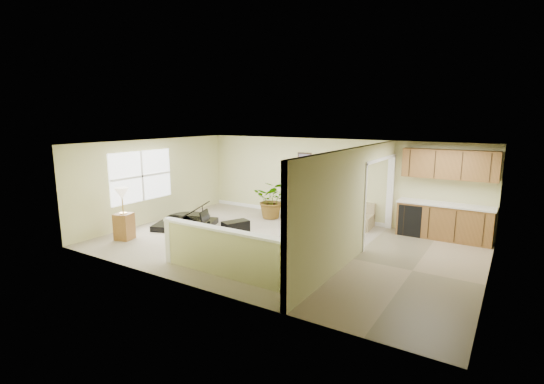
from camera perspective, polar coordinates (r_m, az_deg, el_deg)
The scene contains 20 objects.
floor at distance 9.91m, azimuth 1.48°, elevation -7.69°, with size 9.00×9.00×0.00m, color tan.
back_wall at distance 12.22m, azimuth 8.71°, elevation 1.77°, with size 9.00×0.04×2.50m, color beige.
front_wall at distance 7.24m, azimuth -10.72°, elevation -4.54°, with size 9.00×0.04×2.50m, color beige.
left_wall at distance 12.46m, azimuth -16.60°, elevation 1.61°, with size 0.04×6.00×2.50m, color beige.
right_wall at distance 8.31m, azimuth 29.34°, elevation -3.76°, with size 0.04×6.00×2.50m, color beige.
ceiling at distance 9.42m, azimuth 1.56°, elevation 6.89°, with size 9.00×6.00×0.04m, color silver.
kitchen_vinyl at distance 8.83m, azimuth 19.68°, elevation -10.67°, with size 2.70×6.00×0.01m, color tan.
interior_partition at distance 9.07m, azimuth 12.19°, elevation -1.69°, with size 0.18×5.99×2.50m.
pony_half_wall at distance 7.91m, azimuth -6.65°, elevation -8.64°, with size 3.42×0.22×1.00m.
left_window at distance 12.10m, azimuth -18.37°, elevation 2.20°, with size 0.05×2.15×1.45m, color white.
wall_art_left at distance 12.54m, azimuth 4.72°, elevation 4.38°, with size 0.48×0.04×0.58m.
wall_mirror at distance 12.01m, azimuth 10.04°, elevation 4.22°, with size 0.55×0.04×0.55m.
kitchen_cabinets at distance 11.17m, azimuth 23.26°, elevation -1.82°, with size 2.36×0.65×2.33m.
piano at distance 11.72m, azimuth -12.13°, elevation -1.89°, with size 2.20×2.16×1.48m.
piano_bench at distance 10.45m, azimuth -5.28°, elevation -5.43°, with size 0.35×0.69×0.46m, color black.
loveseat at distance 11.78m, azimuth 10.67°, elevation -3.15°, with size 1.62×0.99×0.89m.
accent_table at distance 12.20m, azimuth 4.60°, elevation -2.20°, with size 0.44×0.44×0.63m.
palm_plant at distance 12.33m, azimuth 0.07°, elevation -1.16°, with size 1.27×1.17×1.19m.
small_plant at distance 11.25m, azimuth 12.22°, elevation -4.37°, with size 0.41×0.41×0.58m.
lamp_stand at distance 10.91m, azimuth -20.69°, elevation -3.50°, with size 0.50×0.50×1.37m.
Camera 1 is at (4.78, -8.09, 3.14)m, focal length 26.00 mm.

